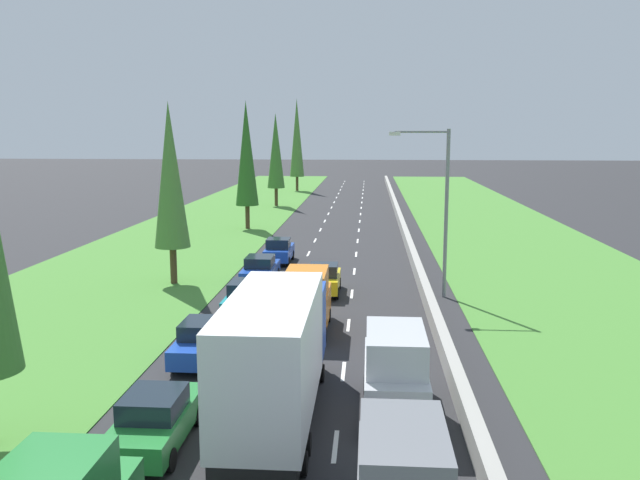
{
  "coord_description": "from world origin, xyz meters",
  "views": [
    {
      "loc": [
        2.62,
        -2.68,
        8.86
      ],
      "look_at": [
        -0.85,
        44.3,
        1.15
      ],
      "focal_mm": 37.29,
      "sensor_mm": 36.0,
      "label": 1
    }
  ],
  "objects_px": {
    "blue_sedan_left_lane": "(204,340)",
    "poplar_tree_third": "(246,154)",
    "green_sedan_left_lane": "(156,419)",
    "white_box_truck_centre_lane": "(276,355)",
    "blue_sedan_left_lane_fifth": "(260,270)",
    "teal_sedan_left_lane": "(247,297)",
    "poplar_tree_fourth": "(276,151)",
    "poplar_tree_fifth": "(297,138)",
    "silver_van_right_lane": "(395,372)",
    "poplar_tree_second": "(170,176)",
    "yellow_hatchback_centre_lane": "(324,279)",
    "orange_van_centre_lane": "(307,301)",
    "street_light_mast": "(440,201)",
    "blue_hatchback_left_lane": "(279,251)"
  },
  "relations": [
    {
      "from": "poplar_tree_fifth",
      "to": "street_light_mast",
      "type": "bearing_deg",
      "value": -77.19
    },
    {
      "from": "blue_sedan_left_lane",
      "to": "white_box_truck_centre_lane",
      "type": "bearing_deg",
      "value": -56.29
    },
    {
      "from": "yellow_hatchback_centre_lane",
      "to": "blue_sedan_left_lane",
      "type": "bearing_deg",
      "value": -109.49
    },
    {
      "from": "green_sedan_left_lane",
      "to": "white_box_truck_centre_lane",
      "type": "bearing_deg",
      "value": 29.09
    },
    {
      "from": "blue_sedan_left_lane_fifth",
      "to": "teal_sedan_left_lane",
      "type": "bearing_deg",
      "value": -86.46
    },
    {
      "from": "orange_van_centre_lane",
      "to": "yellow_hatchback_centre_lane",
      "type": "height_order",
      "value": "orange_van_centre_lane"
    },
    {
      "from": "green_sedan_left_lane",
      "to": "street_light_mast",
      "type": "xyz_separation_m",
      "value": [
        9.72,
        18.09,
        4.42
      ]
    },
    {
      "from": "green_sedan_left_lane",
      "to": "orange_van_centre_lane",
      "type": "relative_size",
      "value": 0.92
    },
    {
      "from": "green_sedan_left_lane",
      "to": "white_box_truck_centre_lane",
      "type": "height_order",
      "value": "white_box_truck_centre_lane"
    },
    {
      "from": "blue_sedan_left_lane_fifth",
      "to": "blue_hatchback_left_lane",
      "type": "xyz_separation_m",
      "value": [
        0.27,
        6.22,
        0.02
      ]
    },
    {
      "from": "green_sedan_left_lane",
      "to": "white_box_truck_centre_lane",
      "type": "xyz_separation_m",
      "value": [
        3.2,
        1.78,
        1.37
      ]
    },
    {
      "from": "yellow_hatchback_centre_lane",
      "to": "blue_hatchback_left_lane",
      "type": "distance_m",
      "value": 9.29
    },
    {
      "from": "blue_sedan_left_lane",
      "to": "poplar_tree_third",
      "type": "bearing_deg",
      "value": 97.65
    },
    {
      "from": "silver_van_right_lane",
      "to": "poplar_tree_third",
      "type": "xyz_separation_m",
      "value": [
        -11.97,
        39.84,
        5.47
      ]
    },
    {
      "from": "blue_sedan_left_lane_fifth",
      "to": "poplar_tree_third",
      "type": "distance_m",
      "value": 23.19
    },
    {
      "from": "teal_sedan_left_lane",
      "to": "yellow_hatchback_centre_lane",
      "type": "bearing_deg",
      "value": 50.18
    },
    {
      "from": "blue_hatchback_left_lane",
      "to": "poplar_tree_fourth",
      "type": "xyz_separation_m",
      "value": [
        -5.02,
        34.64,
        5.74
      ]
    },
    {
      "from": "white_box_truck_centre_lane",
      "to": "street_light_mast",
      "type": "xyz_separation_m",
      "value": [
        6.52,
        16.3,
        3.05
      ]
    },
    {
      "from": "poplar_tree_second",
      "to": "silver_van_right_lane",
      "type": "bearing_deg",
      "value": -54.9
    },
    {
      "from": "poplar_tree_fifth",
      "to": "blue_sedan_left_lane",
      "type": "bearing_deg",
      "value": -86.61
    },
    {
      "from": "blue_sedan_left_lane",
      "to": "silver_van_right_lane",
      "type": "relative_size",
      "value": 0.92
    },
    {
      "from": "silver_van_right_lane",
      "to": "blue_sedan_left_lane",
      "type": "bearing_deg",
      "value": 148.01
    },
    {
      "from": "blue_sedan_left_lane_fifth",
      "to": "white_box_truck_centre_lane",
      "type": "relative_size",
      "value": 0.48
    },
    {
      "from": "blue_sedan_left_lane",
      "to": "poplar_tree_fourth",
      "type": "height_order",
      "value": "poplar_tree_fourth"
    },
    {
      "from": "blue_hatchback_left_lane",
      "to": "street_light_mast",
      "type": "bearing_deg",
      "value": -41.69
    },
    {
      "from": "teal_sedan_left_lane",
      "to": "white_box_truck_centre_lane",
      "type": "relative_size",
      "value": 0.48
    },
    {
      "from": "silver_van_right_lane",
      "to": "yellow_hatchback_centre_lane",
      "type": "distance_m",
      "value": 15.99
    },
    {
      "from": "white_box_truck_centre_lane",
      "to": "yellow_hatchback_centre_lane",
      "type": "height_order",
      "value": "white_box_truck_centre_lane"
    },
    {
      "from": "white_box_truck_centre_lane",
      "to": "teal_sedan_left_lane",
      "type": "bearing_deg",
      "value": 104.49
    },
    {
      "from": "blue_sedan_left_lane",
      "to": "poplar_tree_third",
      "type": "distance_m",
      "value": 36.16
    },
    {
      "from": "teal_sedan_left_lane",
      "to": "poplar_tree_second",
      "type": "xyz_separation_m",
      "value": [
        -5.46,
        6.04,
        5.52
      ]
    },
    {
      "from": "blue_sedan_left_lane",
      "to": "teal_sedan_left_lane",
      "type": "height_order",
      "value": "same"
    },
    {
      "from": "street_light_mast",
      "to": "green_sedan_left_lane",
      "type": "bearing_deg",
      "value": -118.26
    },
    {
      "from": "poplar_tree_third",
      "to": "poplar_tree_fourth",
      "type": "height_order",
      "value": "poplar_tree_third"
    },
    {
      "from": "white_box_truck_centre_lane",
      "to": "silver_van_right_lane",
      "type": "bearing_deg",
      "value": 13.6
    },
    {
      "from": "blue_sedan_left_lane_fifth",
      "to": "orange_van_centre_lane",
      "type": "bearing_deg",
      "value": -68.87
    },
    {
      "from": "green_sedan_left_lane",
      "to": "silver_van_right_lane",
      "type": "height_order",
      "value": "silver_van_right_lane"
    },
    {
      "from": "blue_sedan_left_lane_fifth",
      "to": "blue_hatchback_left_lane",
      "type": "distance_m",
      "value": 6.22
    },
    {
      "from": "green_sedan_left_lane",
      "to": "blue_hatchback_left_lane",
      "type": "height_order",
      "value": "blue_hatchback_left_lane"
    },
    {
      "from": "teal_sedan_left_lane",
      "to": "silver_van_right_lane",
      "type": "distance_m",
      "value": 13.31
    },
    {
      "from": "white_box_truck_centre_lane",
      "to": "poplar_tree_second",
      "type": "bearing_deg",
      "value": 115.23
    },
    {
      "from": "poplar_tree_fourth",
      "to": "poplar_tree_fifth",
      "type": "distance_m",
      "value": 20.66
    },
    {
      "from": "white_box_truck_centre_lane",
      "to": "silver_van_right_lane",
      "type": "distance_m",
      "value": 3.82
    },
    {
      "from": "white_box_truck_centre_lane",
      "to": "poplar_tree_second",
      "type": "xyz_separation_m",
      "value": [
        -8.64,
        18.34,
        4.15
      ]
    },
    {
      "from": "yellow_hatchback_centre_lane",
      "to": "poplar_tree_third",
      "type": "bearing_deg",
      "value": 109.73
    },
    {
      "from": "blue_sedan_left_lane",
      "to": "poplar_tree_third",
      "type": "relative_size",
      "value": 0.39
    },
    {
      "from": "orange_van_centre_lane",
      "to": "street_light_mast",
      "type": "height_order",
      "value": "street_light_mast"
    },
    {
      "from": "teal_sedan_left_lane",
      "to": "blue_hatchback_left_lane",
      "type": "xyz_separation_m",
      "value": [
        -0.14,
        12.76,
        0.02
      ]
    },
    {
      "from": "blue_sedan_left_lane",
      "to": "poplar_tree_fifth",
      "type": "bearing_deg",
      "value": 93.39
    },
    {
      "from": "blue_sedan_left_lane_fifth",
      "to": "poplar_tree_third",
      "type": "bearing_deg",
      "value": 102.27
    }
  ]
}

